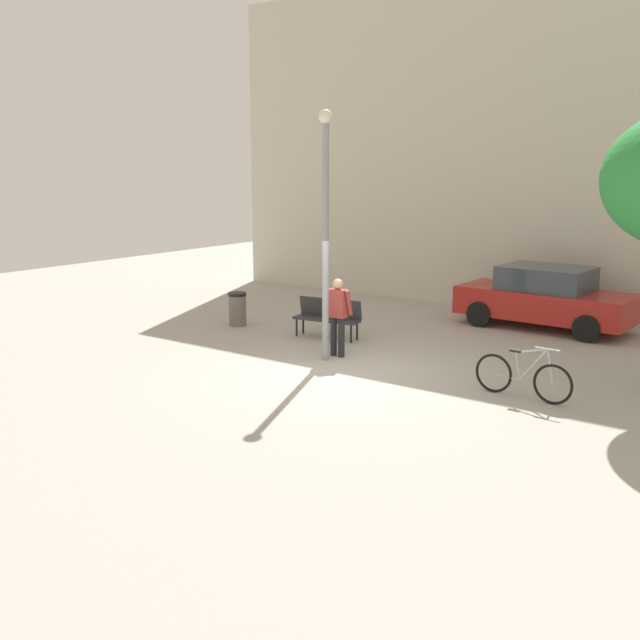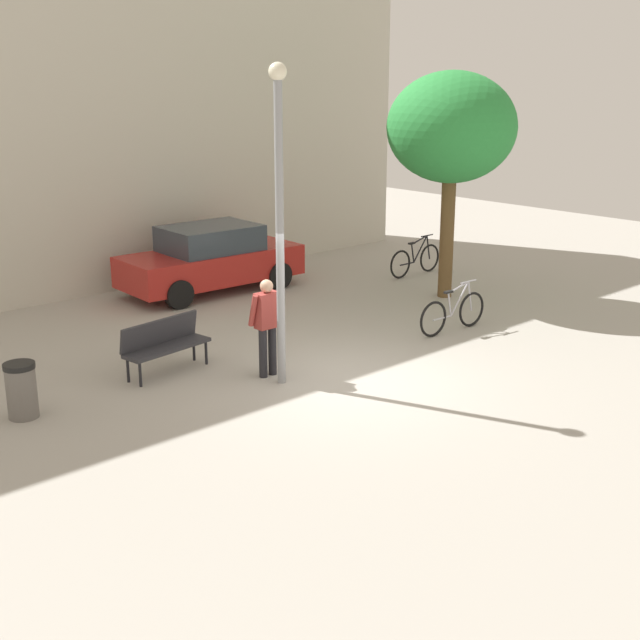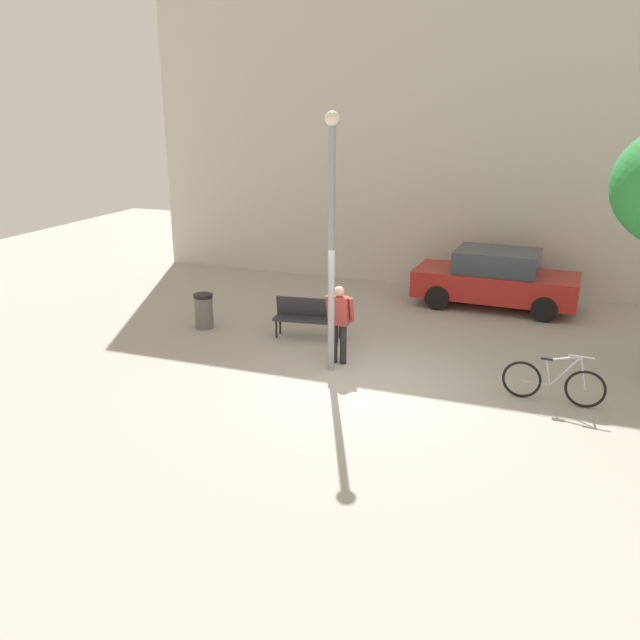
{
  "view_description": "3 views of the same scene",
  "coord_description": "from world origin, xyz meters",
  "px_view_note": "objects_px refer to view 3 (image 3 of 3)",
  "views": [
    {
      "loc": [
        7.94,
        -11.71,
        4.05
      ],
      "look_at": [
        -0.34,
        -0.32,
        1.09
      ],
      "focal_mm": 42.09,
      "sensor_mm": 36.0,
      "label": 1
    },
    {
      "loc": [
        -9.22,
        -9.46,
        4.96
      ],
      "look_at": [
        -1.14,
        -0.56,
        1.39
      ],
      "focal_mm": 47.34,
      "sensor_mm": 36.0,
      "label": 2
    },
    {
      "loc": [
        3.31,
        -11.32,
        5.19
      ],
      "look_at": [
        -0.97,
        0.18,
        1.2
      ],
      "focal_mm": 37.38,
      "sensor_mm": 36.0,
      "label": 3
    }
  ],
  "objects_px": {
    "lamppost": "(332,229)",
    "trash_bin": "(204,311)",
    "park_bench": "(309,314)",
    "bicycle_silver": "(554,383)",
    "parked_car_red": "(496,279)",
    "person_by_lamppost": "(339,319)"
  },
  "relations": [
    {
      "from": "lamppost",
      "to": "park_bench",
      "type": "distance_m",
      "value": 3.15
    },
    {
      "from": "bicycle_silver",
      "to": "park_bench",
      "type": "bearing_deg",
      "value": 161.72
    },
    {
      "from": "park_bench",
      "to": "trash_bin",
      "type": "height_order",
      "value": "park_bench"
    },
    {
      "from": "park_bench",
      "to": "parked_car_red",
      "type": "height_order",
      "value": "parked_car_red"
    },
    {
      "from": "bicycle_silver",
      "to": "trash_bin",
      "type": "distance_m",
      "value": 8.23
    },
    {
      "from": "trash_bin",
      "to": "person_by_lamppost",
      "type": "bearing_deg",
      "value": -15.41
    },
    {
      "from": "lamppost",
      "to": "bicycle_silver",
      "type": "bearing_deg",
      "value": -1.12
    },
    {
      "from": "person_by_lamppost",
      "to": "bicycle_silver",
      "type": "height_order",
      "value": "person_by_lamppost"
    },
    {
      "from": "lamppost",
      "to": "trash_bin",
      "type": "relative_size",
      "value": 5.99
    },
    {
      "from": "bicycle_silver",
      "to": "trash_bin",
      "type": "relative_size",
      "value": 2.13
    },
    {
      "from": "lamppost",
      "to": "bicycle_silver",
      "type": "distance_m",
      "value": 5.0
    },
    {
      "from": "parked_car_red",
      "to": "person_by_lamppost",
      "type": "bearing_deg",
      "value": -116.02
    },
    {
      "from": "park_bench",
      "to": "lamppost",
      "type": "bearing_deg",
      "value": -56.13
    },
    {
      "from": "lamppost",
      "to": "bicycle_silver",
      "type": "xyz_separation_m",
      "value": [
        4.31,
        -0.08,
        -2.53
      ]
    },
    {
      "from": "parked_car_red",
      "to": "trash_bin",
      "type": "height_order",
      "value": "parked_car_red"
    },
    {
      "from": "park_bench",
      "to": "parked_car_red",
      "type": "bearing_deg",
      "value": 46.51
    },
    {
      "from": "park_bench",
      "to": "bicycle_silver",
      "type": "height_order",
      "value": "bicycle_silver"
    },
    {
      "from": "parked_car_red",
      "to": "lamppost",
      "type": "bearing_deg",
      "value": -114.65
    },
    {
      "from": "park_bench",
      "to": "trash_bin",
      "type": "bearing_deg",
      "value": -174.15
    },
    {
      "from": "lamppost",
      "to": "person_by_lamppost",
      "type": "xyz_separation_m",
      "value": [
        0.03,
        0.4,
        -1.95
      ]
    },
    {
      "from": "bicycle_silver",
      "to": "parked_car_red",
      "type": "bearing_deg",
      "value": 106.37
    },
    {
      "from": "park_bench",
      "to": "parked_car_red",
      "type": "relative_size",
      "value": 0.39
    }
  ]
}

